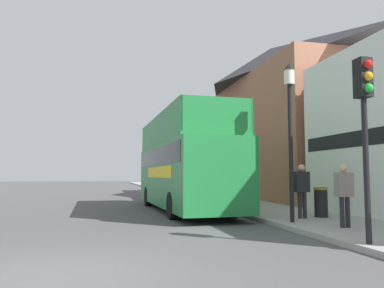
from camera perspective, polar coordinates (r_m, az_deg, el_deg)
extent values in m
plane|color=#4C4C4F|center=(27.10, -14.97, -7.87)|extent=(144.00, 144.00, 0.00)
cube|color=#999993|center=(25.03, 2.44, -8.14)|extent=(3.44, 108.00, 0.14)
cube|color=#9E664C|center=(26.80, 12.14, 0.35)|extent=(6.00, 17.54, 7.77)
pyramid|color=#2D2D33|center=(27.77, 11.94, 11.30)|extent=(6.00, 17.54, 2.82)
cube|color=#1E7A38|center=(16.29, -1.20, -4.79)|extent=(2.78, 9.88, 2.55)
cube|color=yellow|center=(15.81, -0.78, -4.33)|extent=(2.66, 5.47, 0.45)
cube|color=black|center=(16.31, -1.20, -2.07)|extent=(2.79, 9.10, 0.70)
cube|color=#1E7A38|center=(16.34, -1.20, -0.15)|extent=(2.76, 9.10, 0.10)
cube|color=#1E7A38|center=(16.16, -5.34, 2.19)|extent=(0.35, 9.02, 1.17)
cube|color=#1E7A38|center=(16.73, 2.81, 1.94)|extent=(0.35, 9.02, 1.17)
cube|color=#1E7A38|center=(12.15, 3.90, 4.49)|extent=(2.48, 0.15, 1.17)
cube|color=#1E7A38|center=(20.12, -3.81, 0.82)|extent=(2.52, 1.45, 1.17)
cylinder|color=black|center=(19.09, -6.71, -7.93)|extent=(0.31, 0.97, 0.97)
cylinder|color=black|center=(19.54, -0.17, -7.89)|extent=(0.31, 0.97, 0.97)
cylinder|color=black|center=(13.31, -2.96, -9.35)|extent=(0.31, 0.97, 0.97)
cylinder|color=black|center=(13.95, 6.15, -9.12)|extent=(0.31, 0.97, 0.97)
cube|color=navy|center=(25.02, -4.26, -7.11)|extent=(1.78, 4.53, 0.66)
cube|color=black|center=(24.86, -4.21, -5.67)|extent=(1.54, 2.19, 0.60)
cylinder|color=black|center=(26.31, -6.42, -7.36)|extent=(0.21, 0.68, 0.68)
cylinder|color=black|center=(26.53, -3.00, -7.36)|extent=(0.21, 0.68, 0.68)
cylinder|color=black|center=(23.54, -5.69, -7.68)|extent=(0.21, 0.68, 0.68)
cylinder|color=black|center=(23.78, -1.88, -7.67)|extent=(0.21, 0.68, 0.68)
cylinder|color=#232328|center=(11.02, 21.90, -9.61)|extent=(0.12, 0.12, 0.83)
cylinder|color=#232328|center=(11.12, 22.63, -9.54)|extent=(0.12, 0.12, 0.83)
cube|color=gray|center=(11.03, 22.15, -5.74)|extent=(0.45, 0.25, 0.66)
sphere|color=tan|center=(11.03, 22.07, -3.45)|extent=(0.23, 0.23, 0.23)
cylinder|color=#232328|center=(12.87, 16.11, -8.96)|extent=(0.13, 0.13, 0.85)
cylinder|color=#232328|center=(12.95, 16.80, -8.92)|extent=(0.13, 0.13, 0.85)
cube|color=black|center=(12.87, 16.38, -5.55)|extent=(0.46, 0.25, 0.67)
sphere|color=tan|center=(12.87, 16.33, -3.53)|extent=(0.23, 0.23, 0.23)
cylinder|color=black|center=(8.64, 25.03, -3.56)|extent=(0.12, 0.12, 3.05)
cube|color=black|center=(8.88, 24.58, 9.12)|extent=(0.28, 0.31, 0.85)
sphere|color=red|center=(8.82, 25.20, 10.95)|extent=(0.19, 0.19, 0.19)
sphere|color=orange|center=(8.76, 25.26, 9.34)|extent=(0.19, 0.19, 0.19)
sphere|color=green|center=(8.70, 25.32, 7.71)|extent=(0.19, 0.19, 0.19)
cylinder|color=black|center=(11.78, 14.83, -1.24)|extent=(0.13, 0.13, 4.20)
cylinder|color=silver|center=(12.14, 14.59, 9.79)|extent=(0.32, 0.32, 0.45)
cone|color=black|center=(12.23, 14.56, 11.31)|extent=(0.35, 0.35, 0.22)
cylinder|color=black|center=(20.08, 3.04, -3.56)|extent=(0.13, 0.13, 3.65)
cylinder|color=silver|center=(20.23, 3.02, 2.25)|extent=(0.32, 0.32, 0.45)
cone|color=black|center=(20.27, 3.01, 3.19)|extent=(0.35, 0.35, 0.22)
cylinder|color=black|center=(13.48, 19.05, -8.40)|extent=(0.44, 0.44, 0.99)
cylinder|color=#B28E1E|center=(13.46, 19.00, -6.47)|extent=(0.48, 0.48, 0.06)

